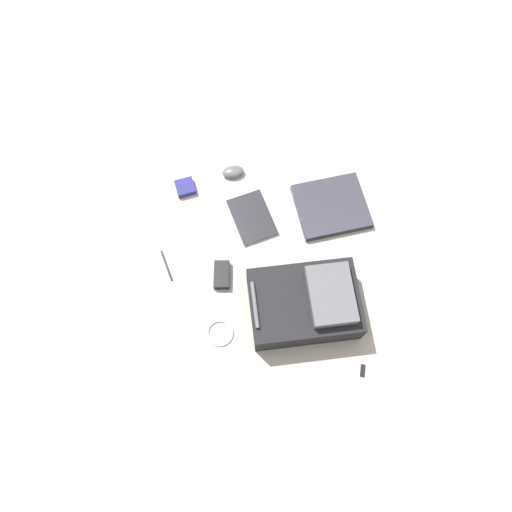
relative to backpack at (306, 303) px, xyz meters
The scene contains 10 objects.
ground_plane 0.27m from the backpack, 123.54° to the left, with size 3.73×3.73×0.00m, color gray.
backpack is the anchor object (origin of this frame).
laptop 0.49m from the backpack, 68.58° to the left, with size 0.35×0.32×0.03m.
book_red 0.48m from the backpack, 112.62° to the left, with size 0.22×0.27×0.01m.
computer_mouse 0.72m from the backpack, 110.38° to the left, with size 0.06×0.10×0.04m, color #4C4C51.
cable_coil 0.37m from the backpack, 168.56° to the right, with size 0.11×0.11×0.01m, color silver.
power_brick 0.38m from the backpack, 152.58° to the left, with size 0.06×0.12×0.03m, color black.
pen_black 0.62m from the backpack, 156.97° to the left, with size 0.01×0.01×0.15m, color black.
earbud_pouch 0.78m from the backpack, 127.75° to the left, with size 0.08×0.08×0.03m, color navy.
usb_stick 0.35m from the backpack, 53.89° to the right, with size 0.02×0.05×0.01m, color black.
Camera 1 is at (-0.10, -0.71, 1.91)m, focal length 33.16 mm.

